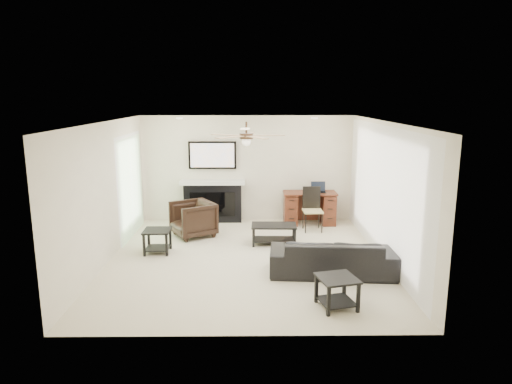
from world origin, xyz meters
TOP-DOWN VIEW (x-y plane):
  - room_shell at (0.19, 0.08)m, footprint 5.50×5.54m
  - sofa at (1.44, -0.72)m, footprint 2.13×0.97m
  - armchair at (-1.16, 1.43)m, footprint 1.12×1.11m
  - coffee_table at (0.54, 0.88)m, footprint 0.91×0.52m
  - end_table_near at (1.29, -1.97)m, footprint 0.63×0.63m
  - end_table_left at (-1.71, 0.38)m, footprint 0.50×0.50m
  - fireplace_unit at (-0.83, 2.58)m, footprint 1.52×0.34m
  - desk at (1.44, 2.35)m, footprint 1.22×0.56m
  - desk_chair at (1.44, 1.80)m, footprint 0.44×0.46m
  - laptop at (1.64, 2.33)m, footprint 0.33×0.24m

SIDE VIEW (x-z plane):
  - coffee_table at x=0.54m, z-range 0.00..0.40m
  - end_table_near at x=1.29m, z-range 0.00..0.45m
  - end_table_left at x=-1.71m, z-range 0.00..0.45m
  - sofa at x=1.44m, z-range 0.00..0.61m
  - armchair at x=-1.16m, z-range 0.00..0.75m
  - desk at x=1.44m, z-range 0.00..0.76m
  - desk_chair at x=1.44m, z-range 0.00..0.97m
  - laptop at x=1.64m, z-range 0.76..0.99m
  - fireplace_unit at x=-0.83m, z-range 0.00..1.91m
  - room_shell at x=0.19m, z-range 0.42..2.94m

